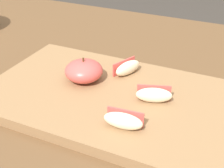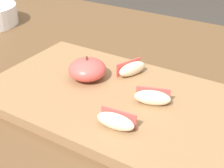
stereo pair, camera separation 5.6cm
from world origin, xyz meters
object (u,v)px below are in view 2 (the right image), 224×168
(cutting_board, at_px, (112,98))
(apple_wedge_near_knife, at_px, (116,121))
(apple_wedge_front, at_px, (152,97))
(apple_half_skin_up, at_px, (87,69))
(apple_wedge_right, at_px, (132,69))

(cutting_board, height_order, apple_wedge_near_knife, apple_wedge_near_knife)
(apple_wedge_front, bearing_deg, cutting_board, -174.56)
(apple_half_skin_up, relative_size, apple_wedge_right, 1.12)
(cutting_board, bearing_deg, apple_wedge_right, 92.51)
(apple_half_skin_up, height_order, apple_wedge_near_knife, apple_half_skin_up)
(apple_half_skin_up, height_order, apple_wedge_front, apple_half_skin_up)
(apple_half_skin_up, relative_size, apple_wedge_near_knife, 1.15)
(apple_wedge_right, relative_size, apple_wedge_near_knife, 1.02)
(apple_wedge_right, bearing_deg, apple_half_skin_up, -138.81)
(apple_wedge_right, height_order, apple_wedge_near_knife, same)
(cutting_board, distance_m, apple_wedge_front, 0.08)
(apple_half_skin_up, distance_m, apple_wedge_right, 0.09)
(apple_half_skin_up, bearing_deg, apple_wedge_near_knife, -39.47)
(cutting_board, xyz_separation_m, apple_wedge_near_knife, (0.06, -0.08, 0.02))
(apple_wedge_near_knife, bearing_deg, apple_wedge_right, 110.44)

